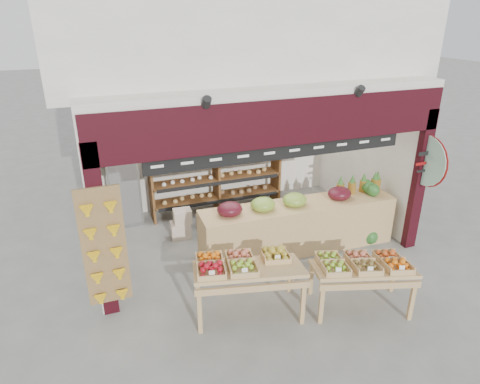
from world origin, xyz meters
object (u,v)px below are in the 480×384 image
object	(u,v)px
back_shelving	(216,163)
display_table_left	(241,266)
refrigerator	(123,186)
display_table_right	(362,265)
mid_counter	(298,225)
watermelon_pile	(361,228)
cardboard_stack	(193,225)

from	to	relation	value
back_shelving	display_table_left	distance (m)	3.55
refrigerator	display_table_right	xyz separation A→B (m)	(2.95, -4.13, -0.08)
display_table_left	mid_counter	bearing A→B (deg)	38.99
mid_counter	watermelon_pile	size ratio (longest dim) A/B	4.70
back_shelving	refrigerator	world-z (taller)	back_shelving
back_shelving	mid_counter	world-z (taller)	back_shelving
watermelon_pile	cardboard_stack	bearing A→B (deg)	157.55
cardboard_stack	mid_counter	xyz separation A→B (m)	(1.70, -1.20, 0.29)
display_table_right	watermelon_pile	bearing A→B (deg)	53.88
mid_counter	display_table_right	bearing A→B (deg)	-87.68
back_shelving	cardboard_stack	bearing A→B (deg)	-130.72
mid_counter	display_table_left	xyz separation A→B (m)	(-1.63, -1.32, 0.28)
watermelon_pile	refrigerator	bearing A→B (deg)	151.17
back_shelving	display_table_left	world-z (taller)	back_shelving
back_shelving	display_table_left	xyz separation A→B (m)	(-0.73, -3.45, -0.35)
refrigerator	display_table_left	world-z (taller)	refrigerator
back_shelving	display_table_left	size ratio (longest dim) A/B	1.68
back_shelving	display_table_right	distance (m)	4.13
back_shelving	watermelon_pile	xyz separation A→B (m)	(2.28, -2.21, -0.92)
refrigerator	display_table_right	distance (m)	5.08
mid_counter	display_table_left	distance (m)	2.12
watermelon_pile	display_table_left	bearing A→B (deg)	-157.46
mid_counter	display_table_right	size ratio (longest dim) A/B	2.30
display_table_left	watermelon_pile	bearing A→B (deg)	22.54
back_shelving	mid_counter	xyz separation A→B (m)	(0.90, -2.13, -0.62)
display_table_right	watermelon_pile	distance (m)	2.27
back_shelving	mid_counter	bearing A→B (deg)	-67.20
cardboard_stack	display_table_right	distance (m)	3.57
mid_counter	display_table_right	xyz separation A→B (m)	(0.08, -1.86, 0.22)
refrigerator	display_table_right	world-z (taller)	refrigerator
display_table_right	back_shelving	bearing A→B (deg)	103.69
cardboard_stack	display_table_right	bearing A→B (deg)	-59.89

